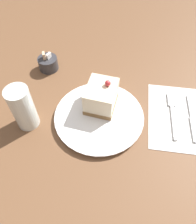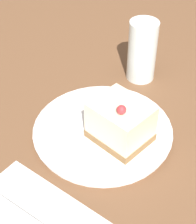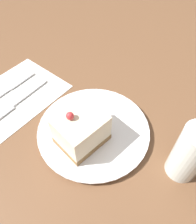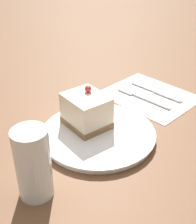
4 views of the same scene
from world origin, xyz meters
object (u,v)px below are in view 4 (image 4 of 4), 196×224
Objects in this scene: plate at (100,135)px; cake_slice at (86,111)px; knife at (160,93)px; drinking_glass at (33,164)px; fork at (139,96)px.

plate is 0.06m from cake_slice.
drinking_glass is at bearing -173.50° from knife.
cake_slice is at bearing -177.33° from fork.
cake_slice is at bearing 175.05° from knife.
fork is (0.22, 0.05, -0.00)m from plate.
drinking_glass reaches higher than plate.
cake_slice reaches higher than plate.
cake_slice is 0.22m from drinking_glass.
fork is 1.01× the size of knife.
drinking_glass reaches higher than fork.
plate is at bearing -83.26° from cake_slice.
cake_slice is 0.22m from fork.
plate reaches higher than fork.
knife is 1.25× the size of drinking_glass.
plate is 1.91× the size of drinking_glass.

